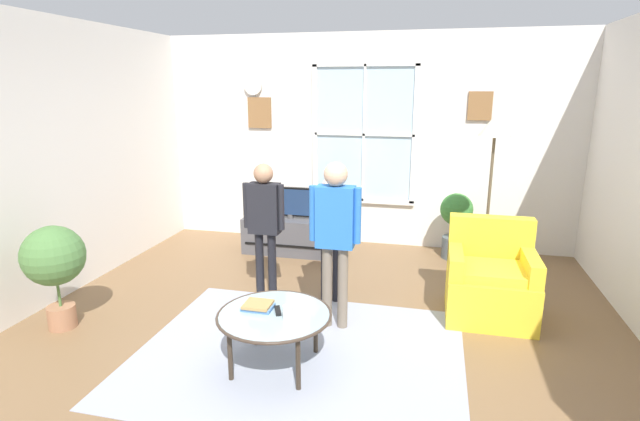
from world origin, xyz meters
TOP-DOWN VIEW (x-y plane):
  - ground_plane at (0.00, 0.00)m, footprint 5.89×5.90m
  - back_wall at (-0.00, 2.71)m, footprint 5.29×0.17m
  - side_wall_left at (-2.70, 0.00)m, footprint 0.12×5.30m
  - area_rug at (-0.06, -0.29)m, footprint 2.54×2.04m
  - tv_stand at (-0.81, 2.02)m, footprint 1.17×0.46m
  - television at (-0.81, 2.02)m, footprint 0.59×0.08m
  - armchair at (1.46, 0.78)m, footprint 0.76×0.74m
  - coffee_table at (-0.19, -0.49)m, footprint 0.86×0.86m
  - book_stack at (-0.33, -0.44)m, footprint 0.23×0.19m
  - cup at (-0.06, -0.55)m, footprint 0.07×0.07m
  - remote_near_books at (-0.17, -0.45)m, footprint 0.09×0.14m
  - person_blue_shirt at (0.12, 0.23)m, footprint 0.44×0.20m
  - person_black_shirt at (-0.65, 0.64)m, footprint 0.41×0.19m
  - person_red_shirt at (-0.03, 0.74)m, footprint 0.37×0.17m
  - potted_plant_by_window at (1.19, 2.29)m, footprint 0.39×0.39m
  - potted_plant_corner at (-2.19, -0.34)m, footprint 0.51×0.51m
  - floor_lamp at (1.46, 1.46)m, footprint 0.32×0.32m

SIDE VIEW (x-z plane):
  - ground_plane at x=0.00m, z-range -0.02..0.00m
  - area_rug at x=-0.06m, z-range 0.00..0.01m
  - tv_stand at x=-0.81m, z-range 0.00..0.45m
  - armchair at x=1.46m, z-range -0.11..0.76m
  - coffee_table at x=-0.19m, z-range 0.19..0.62m
  - remote_near_books at x=-0.17m, z-range 0.43..0.45m
  - book_stack at x=-0.33m, z-range 0.43..0.47m
  - cup at x=-0.06m, z-range 0.43..0.53m
  - potted_plant_by_window at x=1.19m, z-range 0.07..0.88m
  - potted_plant_corner at x=-2.19m, z-range 0.16..1.08m
  - television at x=-0.81m, z-range 0.46..0.85m
  - person_red_shirt at x=-0.03m, z-range 0.16..1.40m
  - person_black_shirt at x=-0.65m, z-range 0.17..1.53m
  - person_blue_shirt at x=0.12m, z-range 0.18..1.64m
  - side_wall_left at x=-2.70m, z-range 0.00..2.70m
  - back_wall at x=0.00m, z-range 0.01..2.71m
  - floor_lamp at x=1.46m, z-range 0.61..2.40m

